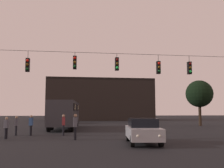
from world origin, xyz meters
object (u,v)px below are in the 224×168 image
Objects in this scene: city_bus at (65,112)px; pedestrian_trailing at (63,124)px; pedestrian_crossing_center at (6,127)px; pedestrian_crossing_right at (31,124)px; pedestrian_far_side at (16,125)px; tree_left_silhouette at (199,94)px; car_near_right at (143,130)px; pedestrian_near_bus at (75,125)px; car_far_left at (64,118)px.

pedestrian_trailing is at bearing -88.72° from city_bus.
pedestrian_crossing_center is 2.71m from pedestrian_crossing_right.
tree_left_silhouette is at bearing 27.07° from pedestrian_far_side.
pedestrian_far_side is at bearing 142.86° from car_near_right.
pedestrian_trailing is 1.08× the size of pedestrian_far_side.
city_bus reaches higher than pedestrian_crossing_center.
city_bus is at bearing 72.81° from pedestrian_crossing_right.
pedestrian_near_bus is at bearing -39.94° from pedestrian_far_side.
car_near_right is at bearing -49.91° from pedestrian_trailing.
pedestrian_crossing_right is 1.26m from pedestrian_far_side.
pedestrian_crossing_right is 0.93× the size of pedestrian_near_bus.
tree_left_silhouette is (20.07, 11.20, 3.34)m from pedestrian_crossing_right.
car_far_left is 23.09m from pedestrian_crossing_center.
car_far_left is 20.79m from tree_left_silhouette.
tree_left_silhouette is (21.28, 10.87, 3.40)m from pedestrian_far_side.
pedestrian_far_side is at bearing -115.87° from city_bus.
city_bus is 8.38m from pedestrian_far_side.
pedestrian_trailing is (-5.00, 5.94, 0.16)m from car_near_right.
pedestrian_far_side reaches higher than car_far_left.
pedestrian_near_bus is 0.29× the size of tree_left_silhouette.
car_far_left is 2.47× the size of pedestrian_near_bus.
pedestrian_crossing_center is at bearing -153.19° from pedestrian_trailing.
city_bus is 8.27m from pedestrian_trailing.
city_bus is 7.21× the size of pedestrian_crossing_center.
pedestrian_far_side is (-8.81, 6.67, 0.07)m from car_near_right.
pedestrian_near_bus is at bearing -73.83° from pedestrian_trailing.
pedestrian_trailing is (3.91, 1.97, 0.09)m from pedestrian_crossing_center.
car_near_right is at bearing -37.14° from pedestrian_far_side.
pedestrian_near_bus reaches higher than car_far_left.
pedestrian_near_bus reaches higher than pedestrian_trailing.
city_bus is 7.16× the size of pedestrian_far_side.
car_far_left is (-5.79, 26.85, 0.00)m from car_near_right.
car_near_right is at bearing -77.82° from car_far_left.
car_near_right is 2.54× the size of pedestrian_near_bus.
pedestrian_crossing_right is at bearing -107.19° from city_bus.
pedestrian_near_bus is (1.74, -24.15, 0.21)m from car_far_left.
car_near_right and car_far_left have the same top height.
pedestrian_crossing_center is at bearing -118.78° from pedestrian_crossing_right.
city_bus reaches higher than car_far_left.
pedestrian_trailing is (0.80, -20.91, 0.16)m from car_far_left.
car_far_left is (-0.61, 12.69, -1.07)m from city_bus.
pedestrian_near_bus reaches higher than pedestrian_crossing_center.
pedestrian_crossing_center is 25.55m from tree_left_silhouette.
car_near_right is at bearing -39.85° from pedestrian_crossing_right.
car_near_right is at bearing -69.90° from city_bus.
pedestrian_crossing_right is at bearing -95.03° from car_far_left.
car_far_left is 20.59m from pedestrian_crossing_right.
city_bus is 10.89m from pedestrian_crossing_center.
pedestrian_trailing reaches higher than pedestrian_crossing_center.
car_near_right is at bearing -125.40° from tree_left_silhouette.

